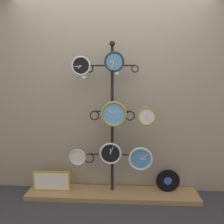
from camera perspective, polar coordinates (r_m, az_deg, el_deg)
name	(u,v)px	position (r m, az deg, el deg)	size (l,w,h in m)	color
ground_plane	(110,212)	(2.74, -0.45, -24.74)	(12.00, 12.00, 0.00)	#333338
shop_wall	(113,87)	(2.85, 0.23, 6.51)	(4.40, 0.04, 2.80)	gray
low_shelf	(112,194)	(3.03, -0.01, -20.60)	(2.20, 0.36, 0.06)	#9E7A4C
display_stand	(112,148)	(2.83, 0.06, -9.33)	(0.73, 0.39, 1.96)	black
clock_top_left	(81,66)	(2.63, -8.08, 11.86)	(0.23, 0.04, 0.23)	black
clock_top_center	(114,62)	(2.61, 0.59, 13.00)	(0.24, 0.04, 0.24)	#4C84B2
clock_middle_center	(114,114)	(2.62, 0.48, -0.54)	(0.31, 0.04, 0.31)	#60A8DB
clock_middle_right	(147,116)	(2.63, 9.08, -1.10)	(0.23, 0.04, 0.23)	silver
clock_bottom_left	(78,157)	(2.84, -8.95, -11.56)	(0.21, 0.04, 0.21)	silver
clock_bottom_center	(110,153)	(2.75, -0.40, -10.76)	(0.28, 0.04, 0.28)	black
clock_bottom_right	(141,159)	(2.77, 7.46, -12.03)	(0.30, 0.04, 0.30)	#4C84B2
vinyl_record	(168,181)	(3.02, 14.38, -17.02)	(0.30, 0.01, 0.30)	black
picture_frame	(51,181)	(3.07, -15.53, -17.01)	(0.49, 0.02, 0.27)	gold
price_tag_upper	(84,77)	(2.62, -7.36, 9.05)	(0.04, 0.00, 0.03)	white
price_tag_mid	(117,73)	(2.60, 1.31, 10.08)	(0.04, 0.00, 0.03)	white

